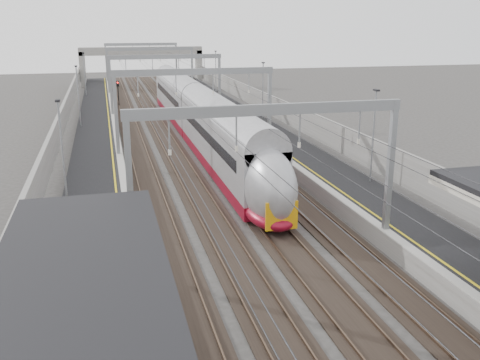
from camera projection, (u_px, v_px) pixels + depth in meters
platform_left at (97, 153)px, 45.34m from camera, size 4.00×120.00×1.00m
platform_right at (277, 143)px, 49.12m from camera, size 4.00×120.00×1.00m
tracks at (191, 152)px, 47.36m from camera, size 11.40×140.00×0.20m
overhead_line at (178, 76)px, 51.79m from camera, size 13.00×140.00×6.60m
overbridge at (142, 56)px, 97.00m from camera, size 22.00×2.20×6.90m
wall_left at (57, 142)px, 44.28m from camera, size 0.30×120.00×3.20m
wall_right at (310, 129)px, 49.56m from camera, size 0.30×120.00×3.20m
train at (201, 122)px, 49.90m from camera, size 2.80×51.06×4.43m
signal_green at (118, 89)px, 73.11m from camera, size 0.32×0.32×3.48m
signal_red_near at (180, 88)px, 74.28m from camera, size 0.32×0.32×3.48m
signal_red_far at (194, 86)px, 75.71m from camera, size 0.32×0.32×3.48m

